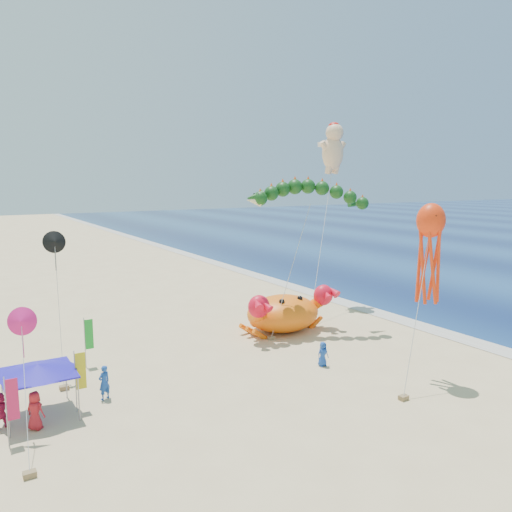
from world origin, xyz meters
The scene contains 10 objects.
ground centered at (0.00, 0.00, 0.00)m, with size 320.00×320.00×0.00m, color #D1B784.
foam_strip centered at (12.00, 0.00, 0.01)m, with size 320.00×320.00×0.00m, color silver.
crab_inflatable centered at (1.83, 4.12, 1.53)m, with size 7.94×5.20×3.48m.
dragon_kite centered at (3.53, 3.35, 10.31)m, with size 9.87×3.88×11.39m.
cherub_kite centered at (11.24, 9.81, 14.71)m, with size 8.33×7.01×16.96m.
octopus_kite centered at (3.72, -7.78, 7.91)m, with size 4.59×2.60×10.36m.
canopy_blue centered at (-16.58, -1.23, 2.44)m, with size 3.66×3.66×2.71m.
feather_flags centered at (-16.44, -0.05, 2.01)m, with size 7.84×7.92×3.20m.
beachgoers centered at (-15.53, -0.64, 0.89)m, with size 19.58×7.44×1.88m.
small_kites centered at (-16.74, 0.95, 6.51)m, with size 5.24×10.05×8.96m.
Camera 1 is at (-19.67, -26.78, 11.62)m, focal length 35.00 mm.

